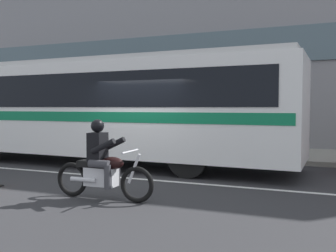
% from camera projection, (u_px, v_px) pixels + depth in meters
% --- Properties ---
extents(ground_plane, '(60.00, 60.00, 0.00)m').
position_uv_depth(ground_plane, '(142.00, 174.00, 10.12)').
color(ground_plane, '#2B2B2D').
extents(sidewalk_curb, '(28.00, 3.80, 0.15)m').
position_uv_depth(sidewalk_curb, '(199.00, 151.00, 14.83)').
color(sidewalk_curb, gray).
rests_on(sidewalk_curb, ground_plane).
extents(lane_center_stripe, '(26.60, 0.14, 0.01)m').
position_uv_depth(lane_center_stripe, '(131.00, 178.00, 9.57)').
color(lane_center_stripe, silver).
rests_on(lane_center_stripe, ground_plane).
extents(office_building_facade, '(28.00, 0.89, 12.37)m').
position_uv_depth(office_building_facade, '(216.00, 7.00, 16.64)').
color(office_building_facade, gray).
rests_on(office_building_facade, ground_plane).
extents(transit_bus, '(12.43, 3.01, 3.22)m').
position_uv_depth(transit_bus, '(98.00, 104.00, 11.92)').
color(transit_bus, white).
rests_on(transit_bus, ground_plane).
extents(motorcycle_with_rider, '(2.14, 0.64, 1.56)m').
position_uv_depth(motorcycle_with_rider, '(102.00, 166.00, 7.37)').
color(motorcycle_with_rider, black).
rests_on(motorcycle_with_rider, ground_plane).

